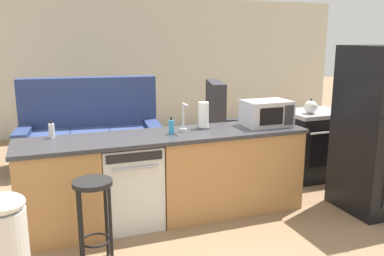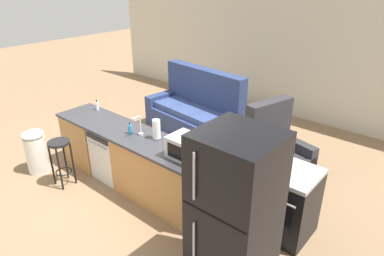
{
  "view_description": "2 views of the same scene",
  "coord_description": "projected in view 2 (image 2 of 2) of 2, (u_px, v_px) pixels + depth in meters",
  "views": [
    {
      "loc": [
        -0.99,
        -3.82,
        1.86
      ],
      "look_at": [
        0.59,
        0.47,
        0.83
      ],
      "focal_mm": 38.0,
      "sensor_mm": 36.0,
      "label": 1
    },
    {
      "loc": [
        3.75,
        -2.82,
        3.04
      ],
      "look_at": [
        0.7,
        0.75,
        0.87
      ],
      "focal_mm": 32.0,
      "sensor_mm": 36.0,
      "label": 2
    }
  ],
  "objects": [
    {
      "name": "kitchen_counter",
      "position": [
        136.0,
        163.0,
        5.11
      ],
      "size": [
        2.94,
        0.66,
        0.9
      ],
      "color": "#B77F47",
      "rests_on": "ground_plane"
    },
    {
      "name": "armchair",
      "position": [
        275.0,
        154.0,
        5.49
      ],
      "size": [
        1.0,
        1.03,
        1.2
      ],
      "color": "#2D2D33",
      "rests_on": "ground_plane"
    },
    {
      "name": "trash_bin",
      "position": [
        36.0,
        151.0,
        5.54
      ],
      "size": [
        0.35,
        0.35,
        0.74
      ],
      "color": "white",
      "rests_on": "ground_plane"
    },
    {
      "name": "kettle",
      "position": [
        269.0,
        162.0,
        4.02
      ],
      "size": [
        0.21,
        0.17,
        0.19
      ],
      "color": "silver",
      "rests_on": "stove_range"
    },
    {
      "name": "stove_range",
      "position": [
        282.0,
        200.0,
        4.23
      ],
      "size": [
        0.76,
        0.68,
        0.9
      ],
      "color": "black",
      "rests_on": "ground_plane"
    },
    {
      "name": "microwave",
      "position": [
        189.0,
        148.0,
        4.23
      ],
      "size": [
        0.5,
        0.37,
        0.28
      ],
      "color": "#B7B7BC",
      "rests_on": "kitchen_counter"
    },
    {
      "name": "sink_faucet",
      "position": [
        140.0,
        127.0,
        4.82
      ],
      "size": [
        0.07,
        0.18,
        0.3
      ],
      "color": "silver",
      "rests_on": "kitchen_counter"
    },
    {
      "name": "dishwasher",
      "position": [
        115.0,
        153.0,
        5.4
      ],
      "size": [
        0.58,
        0.61,
        0.84
      ],
      "color": "silver",
      "rests_on": "ground_plane"
    },
    {
      "name": "refrigerator",
      "position": [
        234.0,
        216.0,
        3.29
      ],
      "size": [
        0.72,
        0.73,
        1.77
      ],
      "color": "black",
      "rests_on": "ground_plane"
    },
    {
      "name": "couch",
      "position": [
        196.0,
        113.0,
        6.98
      ],
      "size": [
        2.09,
        1.12,
        1.27
      ],
      "color": "navy",
      "rests_on": "ground_plane"
    },
    {
      "name": "bar_stool",
      "position": [
        61.0,
        154.0,
        5.13
      ],
      "size": [
        0.32,
        0.32,
        0.74
      ],
      "color": "black",
      "rests_on": "ground_plane"
    },
    {
      "name": "paper_towel_roll",
      "position": [
        157.0,
        130.0,
        4.72
      ],
      "size": [
        0.14,
        0.14,
        0.28
      ],
      "color": "#4C4C51",
      "rests_on": "kitchen_counter"
    },
    {
      "name": "ground_plane",
      "position": [
        128.0,
        181.0,
        5.43
      ],
      "size": [
        24.0,
        24.0,
        0.0
      ],
      "primitive_type": "plane",
      "color": "#896B4C"
    },
    {
      "name": "dish_soap_bottle",
      "position": [
        97.0,
        106.0,
        5.73
      ],
      "size": [
        0.06,
        0.06,
        0.18
      ],
      "color": "silver",
      "rests_on": "kitchen_counter"
    },
    {
      "name": "wall_back",
      "position": [
        279.0,
        56.0,
        7.6
      ],
      "size": [
        10.0,
        0.06,
        2.6
      ],
      "color": "beige",
      "rests_on": "ground_plane"
    },
    {
      "name": "soap_bottle",
      "position": [
        130.0,
        129.0,
        4.89
      ],
      "size": [
        0.06,
        0.06,
        0.18
      ],
      "color": "#338CCC",
      "rests_on": "kitchen_counter"
    }
  ]
}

